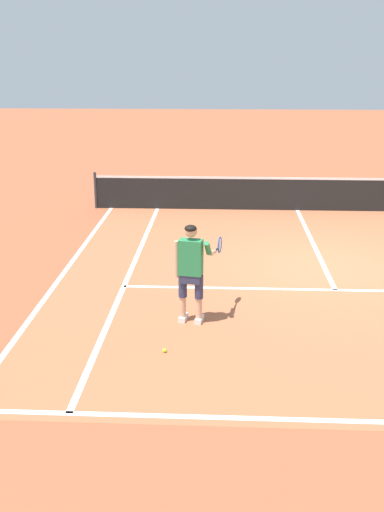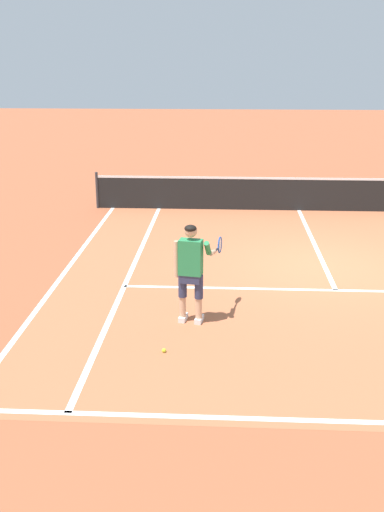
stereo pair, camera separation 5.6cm
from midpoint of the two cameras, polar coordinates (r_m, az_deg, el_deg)
The scene contains 9 objects.
ground_plane at distance 13.48m, azimuth 12.36°, elevation -0.89°, with size 80.00×80.00×0.00m, color #9E5133.
court_inner_surface at distance 13.01m, azimuth 12.69°, elevation -1.61°, with size 10.98×11.29×0.00m, color #B2603D.
line_service at distance 12.13m, azimuth 13.39°, elevation -3.13°, with size 8.23×0.10×0.01m, color white.
line_centre_service at distance 15.12m, azimuth 11.38°, elevation 1.28°, with size 0.10×6.40×0.01m, color white.
line_singles_left at distance 12.97m, azimuth -5.54°, elevation -1.29°, with size 0.10×10.89×0.01m, color white.
line_doubles_left at distance 13.24m, azimuth -11.43°, elevation -1.16°, with size 0.10×10.89×0.01m, color white.
tennis_net at distance 18.07m, azimuth 10.12°, elevation 5.74°, with size 11.96×0.08×1.07m.
tennis_player at distance 10.11m, azimuth 0.11°, elevation -0.99°, with size 0.79×1.07×1.71m.
tennis_ball_near_feet at distance 9.44m, azimuth -2.46°, elevation -8.79°, with size 0.07×0.07×0.07m, color #CCE02D.
Camera 2 is at (-2.17, -12.58, 4.32)m, focal length 42.87 mm.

